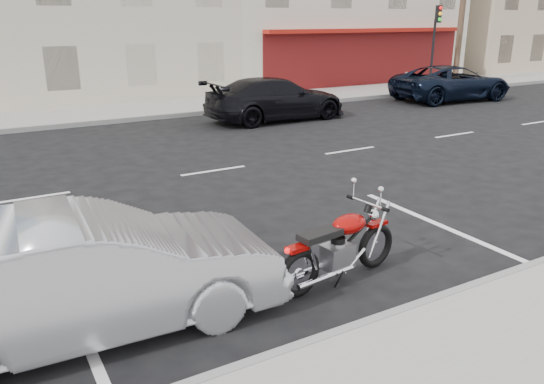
{
  "coord_description": "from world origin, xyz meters",
  "views": [
    {
      "loc": [
        -6.73,
        -10.99,
        3.41
      ],
      "look_at": [
        -2.8,
        -4.15,
        0.8
      ],
      "focal_mm": 35.0,
      "sensor_mm": 36.0,
      "label": 1
    }
  ],
  "objects": [
    {
      "name": "curb_far",
      "position": [
        -5.0,
        7.0,
        0.08
      ],
      "size": [
        80.0,
        0.12,
        0.16
      ],
      "primitive_type": "cube",
      "color": "gray",
      "rests_on": "ground"
    },
    {
      "name": "curb_near",
      "position": [
        -5.0,
        -7.0,
        0.08
      ],
      "size": [
        80.0,
        0.12,
        0.16
      ],
      "primitive_type": "cube",
      "color": "gray",
      "rests_on": "ground"
    },
    {
      "name": "ground",
      "position": [
        0.0,
        0.0,
        0.0
      ],
      "size": [
        120.0,
        120.0,
        0.0
      ],
      "primitive_type": "plane",
      "color": "black",
      "rests_on": "ground"
    },
    {
      "name": "fire_hydrant",
      "position": [
        12.0,
        8.5,
        0.53
      ],
      "size": [
        0.2,
        0.2,
        0.72
      ],
      "color": "beige",
      "rests_on": "sidewalk_far"
    },
    {
      "name": "motorcycle",
      "position": [
        -2.0,
        -5.74,
        0.47
      ],
      "size": [
        2.06,
        0.68,
        1.04
      ],
      "rotation": [
        0.0,
        0.0,
        0.13
      ],
      "color": "black",
      "rests_on": "ground"
    },
    {
      "name": "sedan_silver",
      "position": [
        -5.85,
        -5.42,
        0.71
      ],
      "size": [
        4.4,
        1.71,
        1.43
      ],
      "primitive_type": "imported",
      "rotation": [
        0.0,
        0.0,
        1.52
      ],
      "color": "#9FA2A6",
      "rests_on": "ground"
    },
    {
      "name": "sidewalk_far",
      "position": [
        -5.0,
        8.7,
        0.07
      ],
      "size": [
        80.0,
        3.4,
        0.15
      ],
      "primitive_type": "cube",
      "color": "gray",
      "rests_on": "ground"
    },
    {
      "name": "suv_far",
      "position": [
        11.34,
        5.09,
        0.74
      ],
      "size": [
        5.48,
        2.86,
        1.47
      ],
      "primitive_type": "imported",
      "rotation": [
        0.0,
        0.0,
        1.49
      ],
      "color": "black",
      "rests_on": "ground"
    },
    {
      "name": "car_far",
      "position": [
        2.52,
        4.85,
        0.73
      ],
      "size": [
        5.06,
        2.1,
        1.46
      ],
      "primitive_type": "imported",
      "rotation": [
        0.0,
        0.0,
        1.58
      ],
      "color": "black",
      "rests_on": "ground"
    },
    {
      "name": "traffic_light",
      "position": [
        13.5,
        8.33,
        2.56
      ],
      "size": [
        0.26,
        0.3,
        3.8
      ],
      "color": "black",
      "rests_on": "sidewalk_far"
    }
  ]
}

